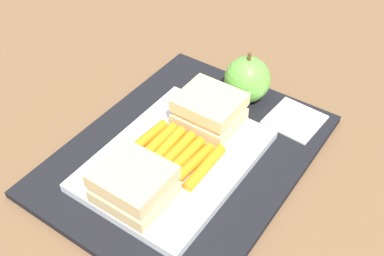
# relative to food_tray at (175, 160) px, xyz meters

# --- Properties ---
(ground_plane) EXTENTS (2.40, 2.40, 0.00)m
(ground_plane) POSITION_rel_food_tray_xyz_m (0.03, 0.00, -0.02)
(ground_plane) COLOR brown
(lunchbag_mat) EXTENTS (0.36, 0.28, 0.01)m
(lunchbag_mat) POSITION_rel_food_tray_xyz_m (0.03, 0.00, -0.01)
(lunchbag_mat) COLOR black
(lunchbag_mat) RESTS_ON ground_plane
(food_tray) EXTENTS (0.23, 0.17, 0.01)m
(food_tray) POSITION_rel_food_tray_xyz_m (0.00, 0.00, 0.00)
(food_tray) COLOR white
(food_tray) RESTS_ON lunchbag_mat
(sandwich_half_left) EXTENTS (0.07, 0.08, 0.04)m
(sandwich_half_left) POSITION_rel_food_tray_xyz_m (-0.08, 0.00, 0.03)
(sandwich_half_left) COLOR #DBC189
(sandwich_half_left) RESTS_ON food_tray
(sandwich_half_right) EXTENTS (0.07, 0.08, 0.04)m
(sandwich_half_right) POSITION_rel_food_tray_xyz_m (0.08, 0.00, 0.03)
(sandwich_half_right) COLOR #DBC189
(sandwich_half_right) RESTS_ON food_tray
(carrot_sticks_bundle) EXTENTS (0.08, 0.10, 0.02)m
(carrot_sticks_bundle) POSITION_rel_food_tray_xyz_m (-0.00, -0.00, 0.01)
(carrot_sticks_bundle) COLOR orange
(carrot_sticks_bundle) RESTS_ON food_tray
(apple) EXTENTS (0.07, 0.07, 0.08)m
(apple) POSITION_rel_food_tray_xyz_m (0.16, -0.01, 0.03)
(apple) COLOR #66B742
(apple) RESTS_ON lunchbag_mat
(paper_napkin) EXTENTS (0.07, 0.07, 0.00)m
(paper_napkin) POSITION_rel_food_tray_xyz_m (0.16, -0.09, -0.00)
(paper_napkin) COLOR white
(paper_napkin) RESTS_ON lunchbag_mat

